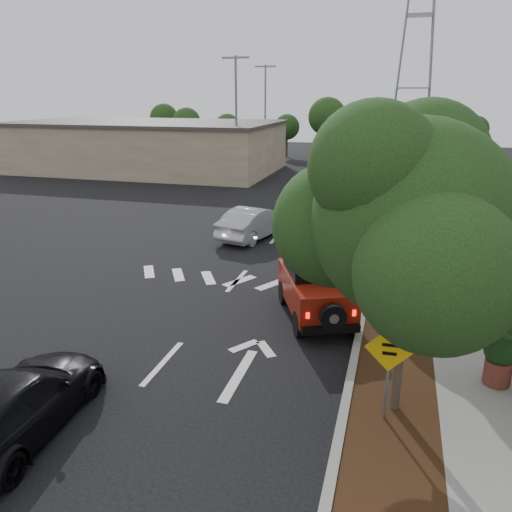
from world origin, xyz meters
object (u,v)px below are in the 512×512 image
at_px(red_jeep, 314,285).
at_px(black_suv_oncoming, 16,404).
at_px(silver_suv_ahead, 348,220).
at_px(speed_hump_sign, 389,361).

bearing_deg(red_jeep, black_suv_oncoming, -146.39).
xyz_separation_m(silver_suv_ahead, speed_hump_sign, (2.26, -14.28, 0.72)).
relative_size(black_suv_oncoming, speed_hump_sign, 2.19).
bearing_deg(silver_suv_ahead, black_suv_oncoming, -93.17).
bearing_deg(red_jeep, speed_hump_sign, -87.98).
bearing_deg(red_jeep, silver_suv_ahead, 66.69).
relative_size(silver_suv_ahead, black_suv_oncoming, 1.14).
xyz_separation_m(red_jeep, speed_hump_sign, (2.27, -4.82, 0.45)).
bearing_deg(speed_hump_sign, black_suv_oncoming, -164.67).
height_order(silver_suv_ahead, speed_hump_sign, speed_hump_sign).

